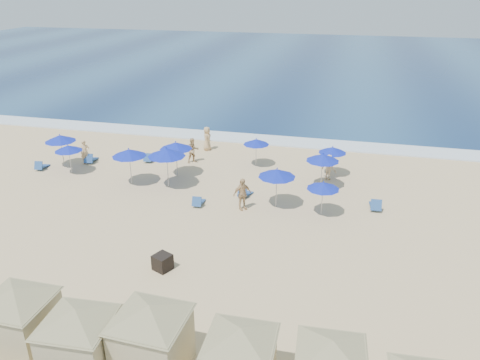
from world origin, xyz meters
The scene contains 29 objects.
ground centered at (0.00, 0.00, 0.00)m, with size 160.00×160.00×0.00m, color #D9BB89.
ocean centered at (0.00, 55.00, 0.03)m, with size 160.00×80.00×0.06m, color navy.
surf_line centered at (0.00, 15.50, 0.04)m, with size 160.00×2.50×0.08m, color white.
trash_bin centered at (0.08, -3.53, 0.36)m, with size 0.72×0.72×0.72m, color black.
cabana_0 centered at (-2.72, -9.31, 1.63)m, with size 4.54×4.54×2.85m.
cabana_1 centered at (-0.17, -9.72, 1.60)m, with size 4.45×4.45×2.80m.
cabana_2 centered at (2.07, -9.13, 1.67)m, with size 4.65×4.65×2.92m.
cabana_3 centered at (5.06, -9.24, 1.55)m, with size 4.32×4.32×2.71m.
umbrella_0 centered at (-10.23, 5.61, 1.77)m, with size 1.80×1.80×2.05m.
umbrella_1 centered at (-11.43, 6.59, 2.05)m, with size 2.08×2.08×2.36m.
umbrella_2 centered at (-5.50, 4.91, 2.11)m, with size 2.14×2.14×2.43m.
umbrella_3 centered at (-3.18, 6.91, 2.09)m, with size 2.12×2.12×2.41m.
umbrella_4 centered at (-3.05, 5.02, 2.30)m, with size 2.34×2.34×2.66m.
umbrella_5 centered at (1.54, 9.86, 1.76)m, with size 1.79×1.79×2.03m.
umbrella_6 centered at (3.97, 3.89, 2.08)m, with size 2.11×2.11×2.40m.
umbrella_7 centered at (6.72, 9.32, 1.79)m, with size 1.82×1.82×2.07m.
umbrella_8 centered at (6.25, 7.16, 2.01)m, with size 2.04×2.04×2.32m.
umbrella_9 centered at (6.57, 3.48, 1.76)m, with size 1.79×1.79×2.03m.
beach_chair_0 centered at (-12.66, 5.75, 0.23)m, with size 0.70×1.29×0.68m.
beach_chair_1 centered at (-10.03, 7.71, 0.26)m, with size 0.87×1.47×0.76m.
beach_chair_2 centered at (-6.08, 8.91, 0.24)m, with size 0.69×1.33×0.71m.
beach_chair_3 centered at (-0.42, 3.01, 0.23)m, with size 0.59×1.22×0.66m.
beach_chair_4 centered at (1.91, 4.77, 0.23)m, with size 0.82×1.28×0.65m.
beach_chair_5 centered at (9.50, 4.91, 0.26)m, with size 0.65×1.37×0.74m.
beachgoer_0 centered at (-10.18, 7.40, 0.86)m, with size 0.63×0.41×1.72m, color tan.
beachgoer_1 centered at (-2.92, 9.45, 0.89)m, with size 0.87×0.68×1.79m, color tan.
beachgoer_2 centered at (2.16, 3.12, 0.94)m, with size 1.10×0.46×1.88m, color tan.
beachgoer_3 centered at (6.60, 8.61, 0.84)m, with size 1.09×0.63×1.69m, color tan.
beachgoer_4 centered at (-2.75, 12.20, 0.91)m, with size 0.89×0.58×1.82m, color tan.
Camera 1 is at (7.65, -19.97, 12.04)m, focal length 35.00 mm.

